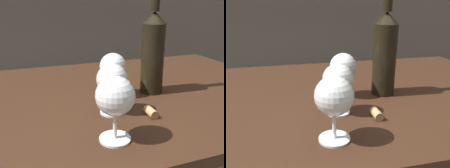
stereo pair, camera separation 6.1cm
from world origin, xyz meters
The scene contains 6 objects.
dining_table centered at (0.00, 0.00, 0.67)m, with size 1.54×0.78×0.76m.
wine_glass_amber centered at (0.05, -0.27, 0.86)m, with size 0.08×0.08×0.14m.
wine_glass_white centered at (0.09, -0.15, 0.85)m, with size 0.08×0.08×0.13m.
wine_glass_pinot centered at (0.13, -0.04, 0.85)m, with size 0.08×0.08×0.14m.
wine_bottle centered at (0.26, -0.04, 0.90)m, with size 0.07×0.07×0.34m.
cork centered at (0.18, -0.20, 0.77)m, with size 0.02×0.02×0.04m, color tan.
Camera 2 is at (-0.05, -0.71, 1.04)m, focal length 38.87 mm.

